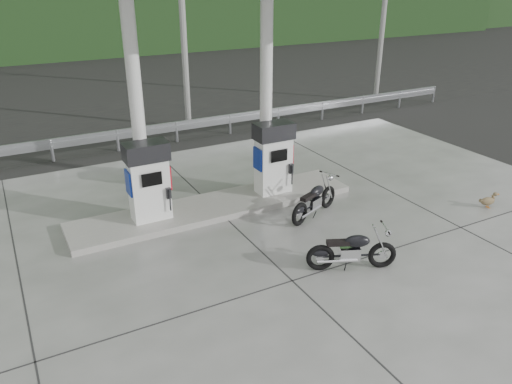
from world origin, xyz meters
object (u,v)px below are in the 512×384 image
gas_pump_left (149,181)px  motorcycle_left (352,251)px  gas_pump_right (273,158)px  duck (488,201)px  motorcycle_right (314,200)px

gas_pump_left → motorcycle_left: size_ratio=1.09×
gas_pump_right → motorcycle_left: 3.74m
gas_pump_left → motorcycle_left: bearing=-52.3°
motorcycle_left → duck: (4.67, 0.61, -0.22)m
duck → motorcycle_right: bearing=171.1°
motorcycle_left → motorcycle_right: same height
gas_pump_left → motorcycle_left: gas_pump_left is taller
gas_pump_left → motorcycle_left: (2.83, -3.67, -0.66)m
gas_pump_left → gas_pump_right: 3.20m
motorcycle_right → duck: 4.32m
motorcycle_left → motorcycle_right: (0.67, 2.25, -0.00)m
motorcycle_left → motorcycle_right: 2.35m
gas_pump_right → motorcycle_right: bearing=-77.8°
gas_pump_right → duck: bearing=-35.5°
gas_pump_right → motorcycle_left: bearing=-95.7°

